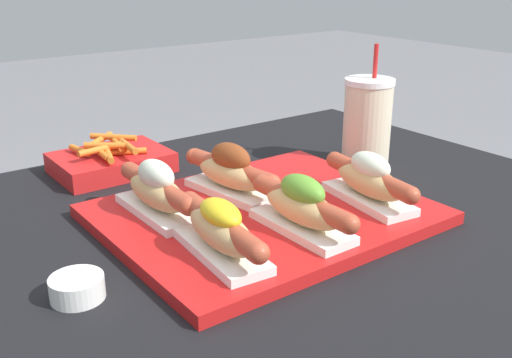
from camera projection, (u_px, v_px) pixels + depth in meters
serving_tray at (264, 214)px, 0.88m from camera, size 0.45×0.37×0.02m
hot_dog_0 at (221, 230)px, 0.72m from camera, size 0.07×0.20×0.07m
hot_dog_1 at (302, 206)px, 0.79m from camera, size 0.06×0.20×0.08m
hot_dog_2 at (369, 180)px, 0.88m from camera, size 0.08×0.20×0.08m
hot_dog_3 at (157, 190)px, 0.84m from camera, size 0.06×0.20×0.08m
hot_dog_4 at (231, 172)px, 0.91m from camera, size 0.08×0.20×0.08m
sauce_bowl at (77, 286)px, 0.67m from camera, size 0.06×0.06×0.03m
drink_cup at (367, 122)px, 1.09m from camera, size 0.09×0.09×0.22m
fries_basket at (111, 161)px, 1.07m from camera, size 0.19×0.15×0.06m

